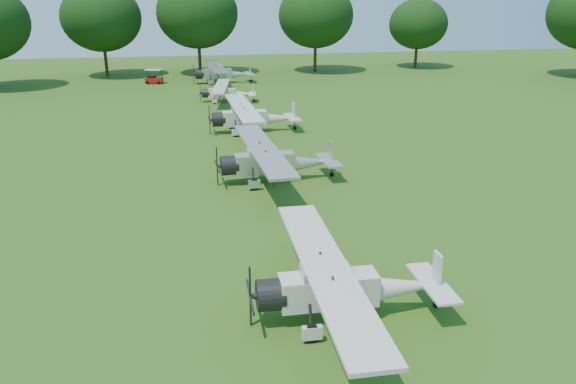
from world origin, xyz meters
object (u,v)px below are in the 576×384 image
object	(u,v)px
aircraft_3	(344,284)
aircraft_4	(274,159)
aircraft_7	(221,72)
golf_cart	(154,79)
aircraft_6	(226,92)
aircraft_5	(251,115)

from	to	relation	value
aircraft_3	aircraft_4	size ratio (longest dim) A/B	0.96
aircraft_3	aircraft_7	bearing A→B (deg)	91.22
aircraft_3	aircraft_7	size ratio (longest dim) A/B	0.96
golf_cart	aircraft_6	bearing A→B (deg)	-46.27
aircraft_3	aircraft_6	size ratio (longest dim) A/B	1.23
aircraft_4	golf_cart	distance (m)	41.41
aircraft_5	aircraft_7	distance (m)	26.38
aircraft_4	aircraft_5	world-z (taller)	aircraft_4
golf_cart	aircraft_4	bearing A→B (deg)	-64.06
aircraft_4	aircraft_7	world-z (taller)	aircraft_4
aircraft_3	aircraft_4	world-z (taller)	aircraft_4
aircraft_6	golf_cart	world-z (taller)	aircraft_6
aircraft_7	golf_cart	bearing A→B (deg)	170.13
aircraft_5	aircraft_7	xyz separation A→B (m)	(-0.83, 26.36, 0.01)
aircraft_6	golf_cart	size ratio (longest dim) A/B	4.16
aircraft_5	aircraft_7	world-z (taller)	aircraft_7
aircraft_3	golf_cart	world-z (taller)	aircraft_3
aircraft_4	aircraft_6	xyz separation A→B (m)	(-1.07, 26.59, -0.32)
aircraft_5	golf_cart	bearing A→B (deg)	106.15
aircraft_5	aircraft_6	xyz separation A→B (m)	(-1.13, 13.64, -0.30)
aircraft_3	aircraft_6	bearing A→B (deg)	91.92
aircraft_6	aircraft_3	bearing A→B (deg)	-80.32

